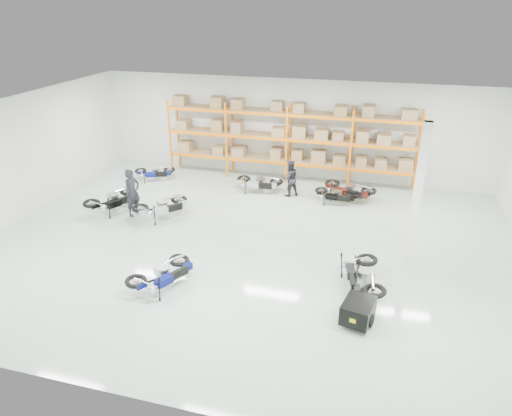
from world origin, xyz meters
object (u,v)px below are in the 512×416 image
(moto_silver_left, at_px, (162,203))
(moto_touring_right, at_px, (362,271))
(moto_blue_centre, at_px, (163,270))
(moto_back_b, at_px, (259,180))
(person_back, at_px, (290,178))
(moto_back_a, at_px, (155,170))
(moto_back_d, at_px, (348,187))
(trailer, at_px, (358,311))
(moto_black_far_left, at_px, (113,196))
(person_left, at_px, (132,193))
(moto_back_c, at_px, (337,192))

(moto_silver_left, bearing_deg, moto_touring_right, -158.68)
(moto_blue_centre, xyz_separation_m, moto_back_b, (0.82, 7.73, -0.02))
(moto_back_b, xyz_separation_m, person_back, (1.37, -0.09, 0.25))
(moto_back_a, distance_m, moto_back_b, 5.00)
(moto_back_b, height_order, moto_back_d, moto_back_d)
(moto_blue_centre, bearing_deg, moto_back_b, -68.76)
(moto_touring_right, distance_m, trailer, 1.61)
(moto_black_far_left, distance_m, moto_back_b, 6.06)
(moto_touring_right, bearing_deg, moto_black_far_left, 153.56)
(person_left, bearing_deg, moto_touring_right, -86.98)
(moto_back_c, relative_size, moto_back_d, 0.83)
(moto_touring_right, bearing_deg, person_left, 152.79)
(moto_blue_centre, bearing_deg, person_left, -24.98)
(trailer, relative_size, moto_back_a, 1.01)
(person_back, bearing_deg, moto_black_far_left, -9.23)
(trailer, bearing_deg, moto_back_a, 153.49)
(trailer, xyz_separation_m, moto_back_c, (-1.34, 7.55, 0.11))
(moto_back_a, height_order, moto_back_d, moto_back_d)
(moto_back_d, bearing_deg, moto_black_far_left, 127.27)
(trailer, relative_size, moto_back_d, 0.84)
(moto_back_c, bearing_deg, trailer, -167.90)
(moto_back_a, relative_size, person_left, 0.85)
(moto_silver_left, relative_size, person_back, 1.20)
(moto_touring_right, relative_size, trailer, 1.21)
(moto_back_d, xyz_separation_m, person_left, (-7.87, -3.66, 0.35))
(moto_touring_right, bearing_deg, moto_back_b, 117.14)
(moto_touring_right, bearing_deg, moto_blue_centre, -175.46)
(moto_black_far_left, xyz_separation_m, person_back, (6.40, 3.29, 0.18))
(moto_silver_left, height_order, moto_back_b, moto_silver_left)
(moto_back_a, relative_size, moto_back_d, 0.83)
(person_back, bearing_deg, moto_back_d, 148.38)
(trailer, bearing_deg, person_left, 166.49)
(moto_back_b, distance_m, moto_back_d, 3.82)
(moto_silver_left, bearing_deg, moto_back_c, -112.02)
(moto_silver_left, height_order, moto_back_a, moto_silver_left)
(moto_back_b, bearing_deg, moto_black_far_left, 122.68)
(person_back, bearing_deg, moto_back_a, -38.11)
(moto_blue_centre, relative_size, person_back, 1.17)
(trailer, bearing_deg, moto_blue_centre, -169.02)
(moto_blue_centre, bearing_deg, moto_back_c, -92.52)
(moto_touring_right, distance_m, moto_back_a, 11.66)
(moto_black_far_left, distance_m, moto_touring_right, 10.19)
(person_left, distance_m, person_back, 6.44)
(moto_blue_centre, xyz_separation_m, moto_back_d, (4.63, 7.85, 0.02))
(person_back, bearing_deg, moto_back_b, -40.39)
(moto_black_far_left, relative_size, moto_touring_right, 1.01)
(moto_back_a, bearing_deg, moto_back_c, -115.13)
(moto_back_a, bearing_deg, moto_touring_right, -145.34)
(moto_blue_centre, relative_size, person_left, 0.98)
(moto_blue_centre, distance_m, moto_touring_right, 5.73)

